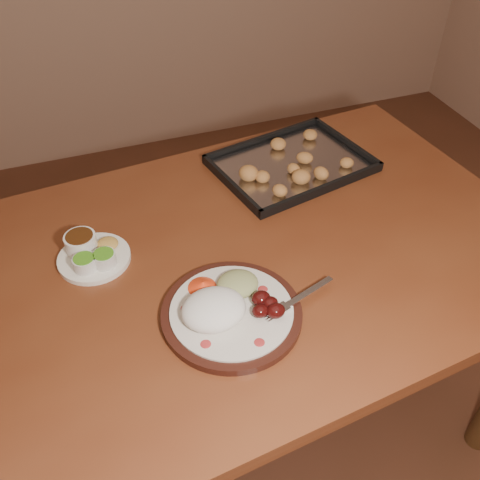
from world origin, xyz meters
name	(u,v)px	position (x,y,z in m)	size (l,w,h in m)	color
dining_table	(226,287)	(0.03, 0.23, 0.65)	(1.58, 1.05, 0.75)	brown
dinner_plate	(228,308)	(-0.02, 0.07, 0.77)	(0.37, 0.29, 0.07)	black
condiment_saucer	(91,253)	(-0.26, 0.33, 0.77)	(0.16, 0.16, 0.06)	white
baking_tray	(291,163)	(0.32, 0.51, 0.76)	(0.46, 0.38, 0.04)	black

